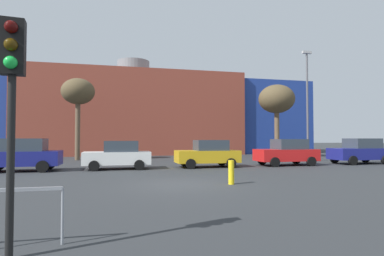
{
  "coord_description": "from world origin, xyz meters",
  "views": [
    {
      "loc": [
        -2.51,
        -12.76,
        1.9
      ],
      "look_at": [
        2.17,
        6.68,
        2.54
      ],
      "focal_mm": 29.44,
      "sensor_mm": 36.0,
      "label": 1
    }
  ],
  "objects_px": {
    "parked_car_4": "(287,152)",
    "street_lamp": "(307,99)",
    "parked_car_3": "(208,154)",
    "bollard_yellow_0": "(231,172)",
    "bare_tree_1": "(277,100)",
    "parked_car_1": "(21,155)",
    "parked_car_2": "(118,155)",
    "parked_car_5": "(360,151)",
    "traffic_light_near_left": "(12,81)",
    "bare_tree_0": "(78,93)"
  },
  "relations": [
    {
      "from": "parked_car_3",
      "to": "bare_tree_1",
      "type": "bearing_deg",
      "value": -138.92
    },
    {
      "from": "traffic_light_near_left",
      "to": "parked_car_5",
      "type": "bearing_deg",
      "value": 120.85
    },
    {
      "from": "parked_car_3",
      "to": "bollard_yellow_0",
      "type": "distance_m",
      "value": 7.65
    },
    {
      "from": "parked_car_5",
      "to": "bare_tree_0",
      "type": "relative_size",
      "value": 0.61
    },
    {
      "from": "parked_car_1",
      "to": "parked_car_4",
      "type": "bearing_deg",
      "value": -180.0
    },
    {
      "from": "parked_car_2",
      "to": "bare_tree_0",
      "type": "xyz_separation_m",
      "value": [
        -3.36,
        8.84,
        4.92
      ]
    },
    {
      "from": "parked_car_5",
      "to": "bollard_yellow_0",
      "type": "height_order",
      "value": "parked_car_5"
    },
    {
      "from": "bare_tree_1",
      "to": "street_lamp",
      "type": "relative_size",
      "value": 0.79
    },
    {
      "from": "parked_car_2",
      "to": "parked_car_3",
      "type": "distance_m",
      "value": 5.74
    },
    {
      "from": "parked_car_5",
      "to": "traffic_light_near_left",
      "type": "height_order",
      "value": "traffic_light_near_left"
    },
    {
      "from": "bare_tree_1",
      "to": "bollard_yellow_0",
      "type": "height_order",
      "value": "bare_tree_1"
    },
    {
      "from": "traffic_light_near_left",
      "to": "street_lamp",
      "type": "relative_size",
      "value": 0.42
    },
    {
      "from": "bare_tree_0",
      "to": "parked_car_4",
      "type": "bearing_deg",
      "value": -30.82
    },
    {
      "from": "bare_tree_1",
      "to": "bollard_yellow_0",
      "type": "bearing_deg",
      "value": -124.15
    },
    {
      "from": "traffic_light_near_left",
      "to": "bare_tree_0",
      "type": "height_order",
      "value": "bare_tree_0"
    },
    {
      "from": "bare_tree_1",
      "to": "street_lamp",
      "type": "xyz_separation_m",
      "value": [
        -0.0,
        -5.12,
        -0.56
      ]
    },
    {
      "from": "parked_car_5",
      "to": "bare_tree_1",
      "type": "distance_m",
      "value": 9.79
    },
    {
      "from": "parked_car_4",
      "to": "bare_tree_1",
      "type": "bearing_deg",
      "value": -114.5
    },
    {
      "from": "parked_car_5",
      "to": "street_lamp",
      "type": "bearing_deg",
      "value": -54.35
    },
    {
      "from": "parked_car_5",
      "to": "parked_car_1",
      "type": "bearing_deg",
      "value": 0.0
    },
    {
      "from": "parked_car_1",
      "to": "parked_car_3",
      "type": "relative_size",
      "value": 1.06
    },
    {
      "from": "parked_car_3",
      "to": "parked_car_5",
      "type": "bearing_deg",
      "value": -180.0
    },
    {
      "from": "parked_car_2",
      "to": "bare_tree_0",
      "type": "height_order",
      "value": "bare_tree_0"
    },
    {
      "from": "parked_car_1",
      "to": "street_lamp",
      "type": "bearing_deg",
      "value": -171.29
    },
    {
      "from": "traffic_light_near_left",
      "to": "bare_tree_0",
      "type": "xyz_separation_m",
      "value": [
        -1.62,
        23.12,
        2.98
      ]
    },
    {
      "from": "bare_tree_0",
      "to": "parked_car_2",
      "type": "bearing_deg",
      "value": -69.16
    },
    {
      "from": "traffic_light_near_left",
      "to": "parked_car_3",
      "type": "bearing_deg",
      "value": 146.61
    },
    {
      "from": "parked_car_2",
      "to": "bare_tree_1",
      "type": "xyz_separation_m",
      "value": [
        15.22,
        8.27,
        4.8
      ]
    },
    {
      "from": "parked_car_5",
      "to": "street_lamp",
      "type": "relative_size",
      "value": 0.47
    },
    {
      "from": "street_lamp",
      "to": "parked_car_1",
      "type": "bearing_deg",
      "value": -171.29
    },
    {
      "from": "parked_car_4",
      "to": "street_lamp",
      "type": "xyz_separation_m",
      "value": [
        3.77,
        3.16,
        4.19
      ]
    },
    {
      "from": "parked_car_4",
      "to": "traffic_light_near_left",
      "type": "bearing_deg",
      "value": 47.26
    },
    {
      "from": "bare_tree_0",
      "to": "bollard_yellow_0",
      "type": "relative_size",
      "value": 7.16
    },
    {
      "from": "parked_car_5",
      "to": "bare_tree_0",
      "type": "xyz_separation_m",
      "value": [
        -20.85,
        8.84,
        4.85
      ]
    },
    {
      "from": "parked_car_3",
      "to": "parked_car_4",
      "type": "xyz_separation_m",
      "value": [
        5.72,
        0.0,
        0.03
      ]
    },
    {
      "from": "parked_car_2",
      "to": "parked_car_4",
      "type": "xyz_separation_m",
      "value": [
        11.45,
        0.0,
        0.05
      ]
    },
    {
      "from": "parked_car_5",
      "to": "parked_car_4",
      "type": "bearing_deg",
      "value": 0.0
    },
    {
      "from": "bare_tree_1",
      "to": "parked_car_1",
      "type": "bearing_deg",
      "value": -158.13
    },
    {
      "from": "parked_car_1",
      "to": "parked_car_4",
      "type": "relative_size",
      "value": 1.03
    },
    {
      "from": "parked_car_2",
      "to": "bare_tree_1",
      "type": "height_order",
      "value": "bare_tree_1"
    },
    {
      "from": "parked_car_4",
      "to": "bollard_yellow_0",
      "type": "xyz_separation_m",
      "value": [
        -6.96,
        -7.54,
        -0.42
      ]
    },
    {
      "from": "parked_car_1",
      "to": "bare_tree_1",
      "type": "distance_m",
      "value": 22.71
    },
    {
      "from": "parked_car_4",
      "to": "street_lamp",
      "type": "bearing_deg",
      "value": -140.04
    },
    {
      "from": "parked_car_3",
      "to": "traffic_light_near_left",
      "type": "relative_size",
      "value": 1.08
    },
    {
      "from": "bollard_yellow_0",
      "to": "street_lamp",
      "type": "bearing_deg",
      "value": 44.93
    },
    {
      "from": "parked_car_2",
      "to": "parked_car_5",
      "type": "bearing_deg",
      "value": -180.0
    },
    {
      "from": "parked_car_3",
      "to": "traffic_light_near_left",
      "type": "xyz_separation_m",
      "value": [
        -7.48,
        -14.28,
        1.92
      ]
    },
    {
      "from": "parked_car_3",
      "to": "parked_car_4",
      "type": "height_order",
      "value": "parked_car_4"
    },
    {
      "from": "street_lamp",
      "to": "parked_car_3",
      "type": "bearing_deg",
      "value": -161.6
    },
    {
      "from": "parked_car_3",
      "to": "bare_tree_1",
      "type": "distance_m",
      "value": 13.46
    }
  ]
}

